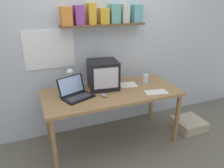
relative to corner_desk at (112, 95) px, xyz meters
The scene contains 11 objects.
ground_plane 0.70m from the corner_desk, ahead, with size 12.00×12.00×0.00m, color #6A6556.
back_wall 0.80m from the corner_desk, 90.21° to the left, with size 5.60×0.24×2.60m.
corner_desk is the anchor object (origin of this frame).
crt_monitor 0.30m from the corner_desk, 111.41° to the left, with size 0.41×0.39×0.37m.
laptop 0.48m from the corner_desk, behind, with size 0.43×0.40×0.23m.
desk_lamp 0.58m from the corner_desk, 154.15° to the left, with size 0.12×0.15×0.29m.
juice_glass 0.56m from the corner_desk, 10.40° to the left, with size 0.08×0.08×0.12m.
computer_mouse 0.20m from the corner_desk, 144.33° to the right, with size 0.09×0.12×0.03m.
loose_paper_near_monitor 0.56m from the corner_desk, 24.60° to the right, with size 0.30×0.20×0.00m.
open_notebook 0.32m from the corner_desk, 23.72° to the left, with size 0.25×0.23×0.00m.
floor_cushion 1.38m from the corner_desk, ahead, with size 0.42×0.42×0.13m.
Camera 1 is at (-0.94, -2.36, 1.87)m, focal length 35.00 mm.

